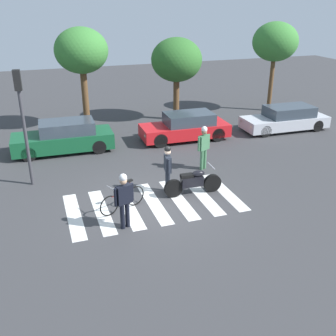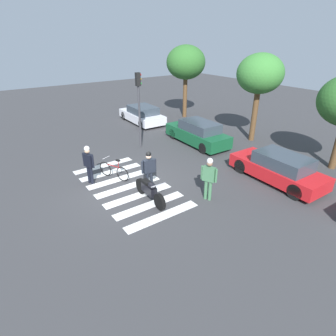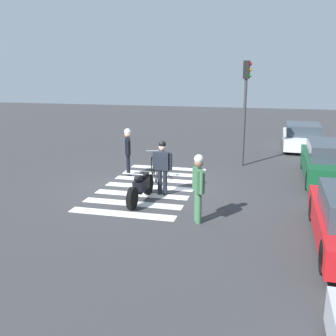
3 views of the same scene
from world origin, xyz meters
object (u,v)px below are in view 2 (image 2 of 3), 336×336
at_px(car_white_van, 142,115).
at_px(traffic_light_pole, 139,99).
at_px(officer_on_foot, 149,168).
at_px(police_motorcycle, 150,191).
at_px(leaning_bicycle, 114,171).
at_px(officer_by_motorcycle, 89,162).
at_px(car_green_compact, 198,133).
at_px(car_red_convertible, 278,168).
at_px(pedestrian_bystander, 209,176).

distance_m(car_white_van, traffic_light_pole, 5.65).
relative_size(officer_on_foot, car_white_van, 0.41).
height_order(police_motorcycle, car_white_van, car_white_van).
xyz_separation_m(leaning_bicycle, officer_on_foot, (1.83, 0.80, 0.63)).
height_order(officer_on_foot, officer_by_motorcycle, officer_by_motorcycle).
relative_size(car_white_van, traffic_light_pole, 1.00).
xyz_separation_m(police_motorcycle, car_green_compact, (-3.91, 5.87, 0.21)).
height_order(officer_on_foot, car_green_compact, officer_on_foot).
bearing_deg(leaning_bicycle, officer_by_motorcycle, -99.42).
relative_size(car_green_compact, car_red_convertible, 1.03).
distance_m(officer_on_foot, officer_by_motorcycle, 2.74).
distance_m(leaning_bicycle, pedestrian_bystander, 4.56).
distance_m(police_motorcycle, pedestrian_bystander, 2.42).
bearing_deg(officer_by_motorcycle, traffic_light_pole, 122.34).
distance_m(officer_on_foot, car_red_convertible, 5.85).
xyz_separation_m(pedestrian_bystander, car_white_van, (-11.11, 3.46, -0.45)).
distance_m(officer_on_foot, car_white_van, 10.34).
distance_m(leaning_bicycle, officer_on_foot, 2.10).
distance_m(leaning_bicycle, officer_by_motorcycle, 1.26).
relative_size(officer_on_foot, traffic_light_pole, 0.42).
distance_m(police_motorcycle, officer_by_motorcycle, 3.18).
bearing_deg(pedestrian_bystander, police_motorcycle, -122.56).
relative_size(officer_on_foot, car_red_convertible, 0.41).
relative_size(police_motorcycle, pedestrian_bystander, 1.17).
relative_size(police_motorcycle, traffic_light_pole, 0.50).
bearing_deg(police_motorcycle, officer_on_foot, 149.05).
xyz_separation_m(pedestrian_bystander, car_red_convertible, (0.66, 3.67, -0.42)).
height_order(police_motorcycle, officer_by_motorcycle, officer_by_motorcycle).
relative_size(police_motorcycle, car_red_convertible, 0.49).
bearing_deg(car_green_compact, traffic_light_pole, -115.76).
xyz_separation_m(officer_by_motorcycle, car_green_compact, (-1.11, 7.26, -0.36)).
bearing_deg(traffic_light_pole, car_green_compact, 64.24).
bearing_deg(officer_on_foot, traffic_light_pole, 153.90).
bearing_deg(car_green_compact, officer_on_foot, -59.99).
xyz_separation_m(officer_on_foot, car_white_van, (-9.06, 4.96, -0.41)).
bearing_deg(officer_by_motorcycle, car_green_compact, 98.67).
height_order(leaning_bicycle, traffic_light_pole, traffic_light_pole).
height_order(pedestrian_bystander, car_white_van, pedestrian_bystander).
xyz_separation_m(officer_by_motorcycle, traffic_light_pole, (-2.62, 4.13, 1.82)).
bearing_deg(car_red_convertible, officer_on_foot, -117.68).
xyz_separation_m(pedestrian_bystander, car_green_compact, (-5.17, 3.90, -0.39)).
relative_size(officer_on_foot, officer_by_motorcycle, 0.99).
bearing_deg(car_white_van, officer_on_foot, -28.69).
height_order(officer_on_foot, traffic_light_pole, traffic_light_pole).
bearing_deg(leaning_bicycle, car_white_van, 141.45).
bearing_deg(car_green_compact, leaning_bicycle, -78.29).
xyz_separation_m(police_motorcycle, traffic_light_pole, (-5.42, 2.74, 2.40)).
xyz_separation_m(police_motorcycle, car_red_convertible, (1.92, 5.65, 0.18)).
height_order(pedestrian_bystander, traffic_light_pole, traffic_light_pole).
bearing_deg(traffic_light_pole, car_white_van, 148.74).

